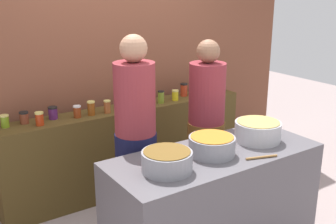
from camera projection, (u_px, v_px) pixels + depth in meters
storefront_wall at (110, 46)px, 4.37m from camera, size 4.80×0.12×3.00m
display_shelf at (129, 148)px, 4.41m from camera, size 2.70×0.36×0.91m
prep_table at (213, 204)px, 3.30m from camera, size 1.70×0.70×0.89m
preserve_jar_0 at (5, 121)px, 3.66m from camera, size 0.07×0.07×0.11m
preserve_jar_1 at (24, 118)px, 3.77m from camera, size 0.08×0.08×0.11m
preserve_jar_2 at (40, 119)px, 3.71m from camera, size 0.08×0.08×0.12m
preserve_jar_3 at (53, 113)px, 3.89m from camera, size 0.09×0.09×0.12m
preserve_jar_4 at (77, 111)px, 3.93m from camera, size 0.07×0.07×0.12m
preserve_jar_5 at (91, 108)px, 4.00m from camera, size 0.07×0.07×0.14m
preserve_jar_6 at (107, 107)px, 4.07m from camera, size 0.07×0.07×0.13m
preserve_jar_7 at (130, 101)px, 4.23m from camera, size 0.08×0.08×0.14m
preserve_jar_8 at (143, 98)px, 4.38m from camera, size 0.07×0.07×0.12m
preserve_jar_9 at (161, 97)px, 4.41m from camera, size 0.07×0.07×0.13m
preserve_jar_10 at (175, 95)px, 4.51m from camera, size 0.07×0.07×0.11m
preserve_jar_11 at (184, 90)px, 4.69m from camera, size 0.08×0.08×0.14m
preserve_jar_12 at (200, 91)px, 4.74m from camera, size 0.09×0.09×0.10m
preserve_jar_13 at (215, 88)px, 4.83m from camera, size 0.08×0.08×0.10m
preserve_jar_14 at (221, 85)px, 4.91m from camera, size 0.07×0.07×0.14m
cooking_pot_left at (167, 161)px, 2.85m from camera, size 0.35×0.35×0.15m
cooking_pot_center at (212, 146)px, 3.12m from camera, size 0.35×0.35×0.15m
cooking_pot_right at (258, 131)px, 3.40m from camera, size 0.38×0.38×0.17m
wooden_spoon at (262, 157)px, 3.07m from camera, size 0.25×0.10×0.02m
cook_with_tongs at (136, 150)px, 3.43m from camera, size 0.35×0.35×1.76m
cook_in_cap at (206, 137)px, 3.87m from camera, size 0.35×0.35×1.66m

